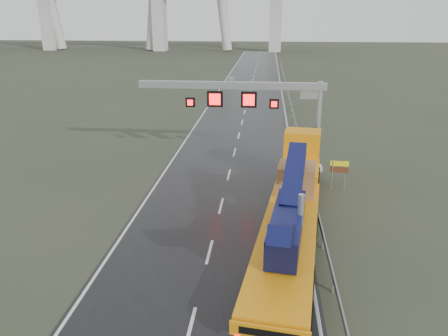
# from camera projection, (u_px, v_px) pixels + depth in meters

# --- Properties ---
(ground) EXTENTS (400.00, 400.00, 0.00)m
(ground) POSITION_uv_depth(u_px,v_px,m) (198.00, 297.00, 19.67)
(ground) COLOR #303726
(ground) RESTS_ON ground
(road) EXTENTS (11.00, 200.00, 0.02)m
(road) POSITION_uv_depth(u_px,v_px,m) (245.00, 112.00, 57.22)
(road) COLOR black
(road) RESTS_ON ground
(guardrail) EXTENTS (0.20, 140.00, 1.40)m
(guardrail) POSITION_uv_depth(u_px,v_px,m) (296.00, 126.00, 47.04)
(guardrail) COLOR slate
(guardrail) RESTS_ON ground
(sign_gantry) EXTENTS (14.90, 1.20, 7.42)m
(sign_gantry) POSITION_uv_depth(u_px,v_px,m) (258.00, 101.00, 34.51)
(sign_gantry) COLOR silver
(sign_gantry) RESTS_ON ground
(heavy_haul_truck) EXTENTS (5.37, 20.17, 4.69)m
(heavy_haul_truck) POSITION_uv_depth(u_px,v_px,m) (294.00, 192.00, 26.61)
(heavy_haul_truck) COLOR orange
(heavy_haul_truck) RESTS_ON ground
(exit_sign_pair) EXTENTS (1.29, 0.19, 2.22)m
(exit_sign_pair) POSITION_uv_depth(u_px,v_px,m) (339.00, 169.00, 31.33)
(exit_sign_pair) COLOR #9DA1A6
(exit_sign_pair) RESTS_ON ground
(striped_barrier) EXTENTS (0.80, 0.58, 1.22)m
(striped_barrier) POSITION_uv_depth(u_px,v_px,m) (310.00, 163.00, 35.50)
(striped_barrier) COLOR red
(striped_barrier) RESTS_ON ground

